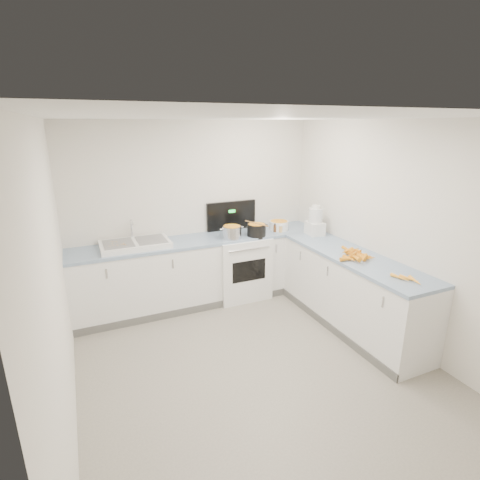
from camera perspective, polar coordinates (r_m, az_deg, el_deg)
name	(u,v)px	position (r m, az deg, el deg)	size (l,w,h in m)	color
floor	(257,367)	(4.16, 2.55, -18.76)	(3.50, 4.00, 0.00)	gray
ceiling	(260,117)	(3.36, 3.14, 18.18)	(3.50, 4.00, 0.00)	silver
wall_back	(195,212)	(5.36, -6.89, 4.27)	(3.50, 2.50, 0.00)	silver
wall_front	(443,381)	(2.18, 28.57, -18.35)	(3.50, 2.50, 0.00)	silver
wall_left	(56,286)	(3.23, -26.28, -6.33)	(4.00, 2.50, 0.00)	silver
wall_right	(396,234)	(4.60, 22.67, 0.85)	(4.00, 2.50, 0.00)	silver
counter_back	(203,270)	(5.32, -5.61, -4.60)	(3.50, 0.62, 0.94)	white
counter_right	(351,291)	(4.86, 16.59, -7.45)	(0.62, 2.20, 0.94)	white
stove	(239,265)	(5.49, -0.11, -3.77)	(0.76, 0.65, 1.36)	white
sink	(135,244)	(4.96, -15.68, -0.59)	(0.86, 0.52, 0.31)	white
steel_pot	(232,233)	(5.13, -1.24, 1.09)	(0.26, 0.26, 0.19)	silver
black_pot	(256,231)	(5.25, 2.53, 1.44)	(0.26, 0.26, 0.19)	black
wooden_spoon	(257,223)	(5.22, 2.54, 2.53)	(0.02, 0.02, 0.43)	#AD7A47
mixing_bowl	(279,225)	(5.58, 5.94, 2.23)	(0.29, 0.29, 0.13)	white
extract_bottle	(275,229)	(5.45, 5.33, 1.74)	(0.04, 0.04, 0.10)	#593319
spice_jar	(281,229)	(5.46, 6.20, 1.67)	(0.05, 0.05, 0.09)	#E5B266
food_processor	(315,222)	(5.37, 11.38, 2.67)	(0.23, 0.27, 0.42)	white
carrot_pile	(356,255)	(4.60, 17.22, -2.15)	(0.46, 0.51, 0.09)	orange
peeled_carrots	(408,279)	(4.13, 24.20, -5.42)	(0.16, 0.32, 0.04)	#FFA026
peelings	(120,244)	(4.90, -17.88, -0.54)	(0.21, 0.26, 0.01)	tan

